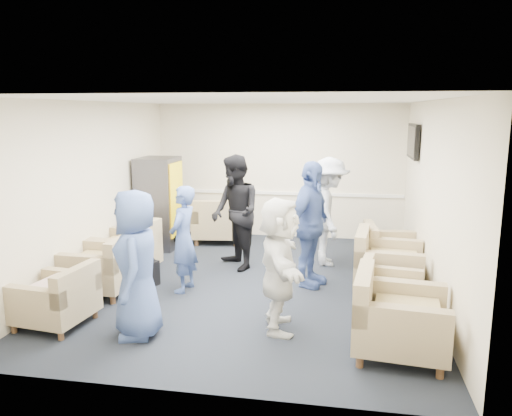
% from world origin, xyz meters
% --- Properties ---
extents(floor, '(6.00, 6.00, 0.00)m').
position_xyz_m(floor, '(0.00, 0.00, 0.00)').
color(floor, black).
rests_on(floor, ground).
extents(ceiling, '(6.00, 6.00, 0.00)m').
position_xyz_m(ceiling, '(0.00, 0.00, 2.70)').
color(ceiling, silver).
rests_on(ceiling, back_wall).
extents(back_wall, '(5.00, 0.02, 2.70)m').
position_xyz_m(back_wall, '(0.00, 3.00, 1.35)').
color(back_wall, beige).
rests_on(back_wall, floor).
extents(front_wall, '(5.00, 0.02, 2.70)m').
position_xyz_m(front_wall, '(0.00, -3.00, 1.35)').
color(front_wall, beige).
rests_on(front_wall, floor).
extents(left_wall, '(0.02, 6.00, 2.70)m').
position_xyz_m(left_wall, '(-2.50, 0.00, 1.35)').
color(left_wall, beige).
rests_on(left_wall, floor).
extents(right_wall, '(0.02, 6.00, 2.70)m').
position_xyz_m(right_wall, '(2.50, 0.00, 1.35)').
color(right_wall, beige).
rests_on(right_wall, floor).
extents(chair_rail, '(4.98, 0.04, 0.06)m').
position_xyz_m(chair_rail, '(0.00, 2.98, 0.90)').
color(chair_rail, white).
rests_on(chair_rail, back_wall).
extents(tv, '(0.10, 1.00, 0.58)m').
position_xyz_m(tv, '(2.44, 1.80, 2.05)').
color(tv, black).
rests_on(tv, right_wall).
extents(armchair_left_near, '(0.89, 0.89, 0.64)m').
position_xyz_m(armchair_left_near, '(-2.03, -1.86, 0.32)').
color(armchair_left_near, '#92805E').
rests_on(armchair_left_near, floor).
extents(armchair_left_mid, '(0.93, 0.93, 0.72)m').
position_xyz_m(armchair_left_mid, '(-2.00, -0.72, 0.36)').
color(armchair_left_mid, '#92805E').
rests_on(armchair_left_mid, floor).
extents(armchair_left_far, '(1.02, 1.02, 0.72)m').
position_xyz_m(armchair_left_far, '(-2.03, 0.10, 0.36)').
color(armchair_left_far, '#92805E').
rests_on(armchair_left_far, floor).
extents(armchair_right_near, '(1.04, 1.04, 0.76)m').
position_xyz_m(armchair_right_near, '(1.87, -1.90, 0.38)').
color(armchair_right_near, '#92805E').
rests_on(armchair_right_near, floor).
extents(armchair_right_midnear, '(0.86, 0.86, 0.60)m').
position_xyz_m(armchair_right_midnear, '(1.88, -0.88, 0.30)').
color(armchair_right_midnear, '#92805E').
rests_on(armchair_right_midnear, floor).
extents(armchair_right_midfar, '(1.02, 1.02, 0.74)m').
position_xyz_m(armchair_right_midfar, '(1.91, 0.06, 0.37)').
color(armchair_right_midfar, '#92805E').
rests_on(armchair_right_midfar, floor).
extents(armchair_right_far, '(0.92, 0.92, 0.68)m').
position_xyz_m(armchair_right_far, '(2.04, 0.85, 0.34)').
color(armchair_right_far, '#92805E').
rests_on(armchair_right_far, floor).
extents(armchair_corner, '(1.04, 1.04, 0.75)m').
position_xyz_m(armchair_corner, '(-1.12, 2.30, 0.37)').
color(armchair_corner, '#92805E').
rests_on(armchair_corner, floor).
extents(vending_machine, '(0.70, 0.81, 1.71)m').
position_xyz_m(vending_machine, '(-2.09, 1.73, 0.85)').
color(vending_machine, '#494950').
rests_on(vending_machine, floor).
extents(backpack, '(0.31, 0.27, 0.44)m').
position_xyz_m(backpack, '(-1.51, -0.29, 0.23)').
color(backpack, black).
rests_on(backpack, floor).
extents(pillow, '(0.45, 0.55, 0.14)m').
position_xyz_m(pillow, '(-2.04, -1.85, 0.50)').
color(pillow, beige).
rests_on(pillow, armchair_left_near).
extents(person_front_left, '(0.76, 0.95, 1.70)m').
position_xyz_m(person_front_left, '(-0.98, -1.93, 0.85)').
color(person_front_left, '#40599A').
rests_on(person_front_left, floor).
extents(person_mid_left, '(0.42, 0.59, 1.53)m').
position_xyz_m(person_mid_left, '(-0.92, -0.44, 0.76)').
color(person_mid_left, '#40599A').
rests_on(person_mid_left, floor).
extents(person_back_left, '(1.10, 1.15, 1.87)m').
position_xyz_m(person_back_left, '(-0.41, 0.71, 0.94)').
color(person_back_left, black).
rests_on(person_back_left, floor).
extents(person_back_right, '(0.82, 1.25, 1.81)m').
position_xyz_m(person_back_right, '(1.07, 1.19, 0.91)').
color(person_back_right, silver).
rests_on(person_back_right, floor).
extents(person_mid_right, '(0.82, 1.18, 1.86)m').
position_xyz_m(person_mid_right, '(0.84, 0.09, 0.93)').
color(person_mid_right, '#40599A').
rests_on(person_mid_right, floor).
extents(person_front_right, '(0.71, 1.53, 1.59)m').
position_xyz_m(person_front_right, '(0.59, -1.49, 0.80)').
color(person_front_right, silver).
rests_on(person_front_right, floor).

